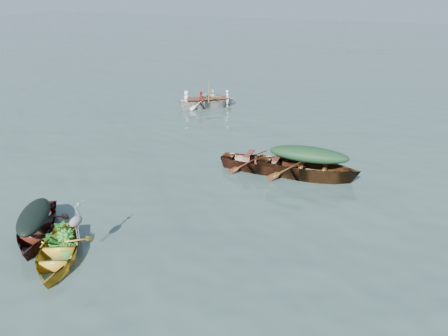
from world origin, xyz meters
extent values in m
plane|color=#384E49|center=(0.00, 0.00, 0.00)|extent=(140.00, 140.00, 0.00)
imported|color=gold|center=(-2.16, -2.58, 0.00)|extent=(2.88, 3.55, 0.89)
imported|color=#4F1A12|center=(-3.48, -1.93, 0.00)|extent=(3.12, 3.82, 0.91)
imported|color=#4B2A11|center=(2.30, 4.77, 0.00)|extent=(5.09, 1.89, 1.20)
imported|color=#4E1D13|center=(0.70, 4.66, 0.00)|extent=(4.38, 1.47, 1.01)
imported|color=silver|center=(-4.89, 11.66, 0.00)|extent=(4.15, 3.42, 0.99)
ellipsoid|color=black|center=(-3.48, -1.93, 0.66)|extent=(1.71, 2.10, 0.40)
ellipsoid|color=#183C1C|center=(2.30, 4.77, 0.86)|extent=(2.80, 1.04, 0.52)
imported|color=#1F721E|center=(-2.41, -2.09, 0.75)|extent=(1.06, 1.13, 0.60)
imported|color=white|center=(-4.89, 11.66, 0.88)|extent=(3.05, 2.60, 0.76)
camera|label=1|loc=(5.20, -9.18, 6.40)|focal=35.00mm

